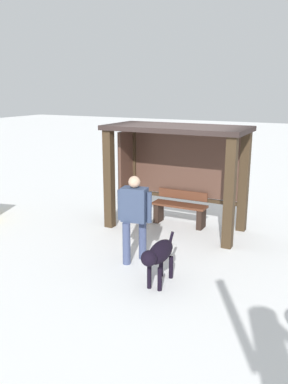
% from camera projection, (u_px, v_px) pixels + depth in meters
% --- Properties ---
extents(ground_plane, '(60.00, 60.00, 0.00)m').
position_uv_depth(ground_plane, '(175.00, 228.00, 9.01)').
color(ground_plane, white).
extents(bus_shelter, '(3.01, 1.43, 2.28)m').
position_uv_depth(bus_shelter, '(175.00, 156.00, 8.78)').
color(bus_shelter, '#38291A').
rests_on(bus_shelter, ground).
extents(bench_left_inside, '(1.25, 0.38, 0.78)m').
position_uv_depth(bench_left_inside, '(180.00, 209.00, 9.16)').
color(bench_left_inside, '#572F1E').
rests_on(bench_left_inside, ground).
extents(person_walking, '(0.64, 0.50, 1.58)m').
position_uv_depth(person_walking, '(135.00, 212.00, 7.07)').
color(person_walking, '#33405C').
rests_on(person_walking, ground).
extents(dog, '(0.31, 1.10, 0.73)m').
position_uv_depth(dog, '(159.00, 254.00, 6.29)').
color(dog, black).
rests_on(dog, ground).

